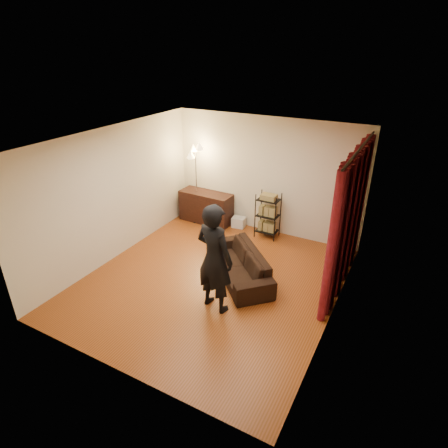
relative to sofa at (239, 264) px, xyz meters
The scene contains 14 objects.
floor 0.62m from the sofa, 134.39° to the right, with size 5.00×5.00×0.00m, color brown.
ceiling 2.48m from the sofa, 134.39° to the right, with size 5.00×5.00×0.00m, color white.
wall_back 2.39m from the sofa, 100.42° to the left, with size 5.00×5.00×0.00m, color beige.
wall_front 3.11m from the sofa, 97.62° to the right, with size 5.00×5.00×0.00m, color beige.
wall_left 2.87m from the sofa, behind, with size 5.00×5.00×0.00m, color beige.
wall_right 2.19m from the sofa, 11.98° to the right, with size 5.00×5.00×0.00m, color beige.
curtain_rod 2.99m from the sofa, 22.48° to the left, with size 0.04×0.04×2.65m, color black.
curtain 2.14m from the sofa, 22.72° to the left, with size 0.22×2.65×2.55m, color maroon, non-canonical shape.
sofa is the anchor object (origin of this frame).
person 1.24m from the sofa, 87.48° to the right, with size 0.70×0.46×1.91m, color black.
media_cabinet 2.59m from the sofa, 135.09° to the left, with size 1.33×0.50×0.77m, color black.
storage_boxes 2.15m from the sofa, 117.03° to the left, with size 0.31×0.25×0.26m, color beige, non-canonical shape.
wire_shelf 1.82m from the sofa, 95.33° to the left, with size 0.49×0.34×1.07m, color black, non-canonical shape.
floor_lamp 2.76m from the sofa, 139.65° to the left, with size 0.35×0.35×1.96m, color silver, non-canonical shape.
Camera 1 is at (3.03, -5.14, 4.11)m, focal length 30.00 mm.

